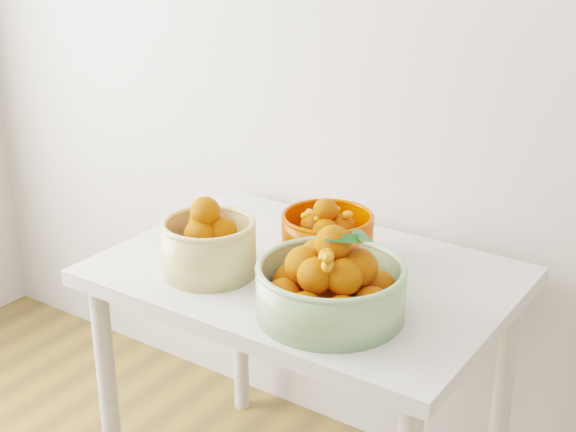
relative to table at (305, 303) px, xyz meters
The scene contains 4 objects.
table is the anchor object (origin of this frame).
bowl_cream 0.29m from the table, 141.47° to the right, with size 0.28×0.28×0.20m.
bowl_green 0.29m from the table, 43.69° to the right, with size 0.42×0.42×0.21m.
bowl_orange 0.18m from the table, 78.97° to the left, with size 0.27×0.27×0.17m.
Camera 1 is at (0.69, 0.08, 1.62)m, focal length 50.00 mm.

